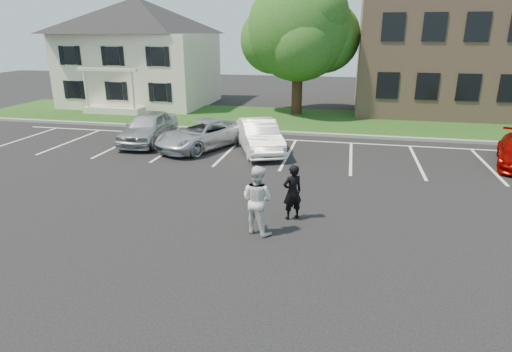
{
  "coord_description": "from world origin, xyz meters",
  "views": [
    {
      "loc": [
        2.55,
        -10.74,
        5.3
      ],
      "look_at": [
        0.0,
        1.0,
        1.25
      ],
      "focal_mm": 30.0,
      "sensor_mm": 36.0,
      "label": 1
    }
  ],
  "objects": [
    {
      "name": "grass_strip",
      "position": [
        0.0,
        16.0,
        0.04
      ],
      "size": [
        44.0,
        8.0,
        0.08
      ],
      "primitive_type": "cube",
      "color": "#0D410E",
      "rests_on": "ground"
    },
    {
      "name": "tree",
      "position": [
        -0.81,
        18.2,
        5.35
      ],
      "size": [
        7.8,
        7.2,
        8.8
      ],
      "color": "black",
      "rests_on": "ground"
    },
    {
      "name": "house",
      "position": [
        -13.0,
        19.97,
        3.83
      ],
      "size": [
        10.3,
        9.22,
        7.6
      ],
      "color": "beige",
      "rests_on": "ground"
    },
    {
      "name": "car_white_sedan",
      "position": [
        -1.39,
        8.13,
        0.74
      ],
      "size": [
        3.2,
        4.77,
        1.49
      ],
      "primitive_type": "imported",
      "rotation": [
        0.0,
        0.0,
        0.4
      ],
      "color": "white",
      "rests_on": "ground"
    },
    {
      "name": "car_silver_minivan",
      "position": [
        -4.2,
        8.22,
        0.67
      ],
      "size": [
        4.14,
        5.34,
        1.35
      ],
      "primitive_type": "imported",
      "rotation": [
        0.0,
        0.0,
        -0.45
      ],
      "color": "#B8BAC0",
      "rests_on": "ground"
    },
    {
      "name": "man_white_shirt",
      "position": [
        0.29,
        -0.15,
        0.97
      ],
      "size": [
        1.16,
        1.06,
        1.93
      ],
      "primitive_type": "imported",
      "rotation": [
        0.0,
        0.0,
        2.71
      ],
      "color": "white",
      "rests_on": "ground"
    },
    {
      "name": "man_black_suit",
      "position": [
        1.11,
        0.96,
        0.84
      ],
      "size": [
        0.73,
        0.68,
        1.68
      ],
      "primitive_type": "imported",
      "rotation": [
        0.0,
        0.0,
        3.76
      ],
      "color": "black",
      "rests_on": "ground"
    },
    {
      "name": "stall_lines",
      "position": [
        1.4,
        8.95,
        0.01
      ],
      "size": [
        34.0,
        5.36,
        0.01
      ],
      "color": "silver",
      "rests_on": "ground"
    },
    {
      "name": "ground_plane",
      "position": [
        0.0,
        0.0,
        0.0
      ],
      "size": [
        90.0,
        90.0,
        0.0
      ],
      "primitive_type": "plane",
      "color": "black",
      "rests_on": "ground"
    },
    {
      "name": "curb",
      "position": [
        0.0,
        12.0,
        0.07
      ],
      "size": [
        40.0,
        0.3,
        0.15
      ],
      "primitive_type": "cube",
      "color": "gray",
      "rests_on": "ground"
    },
    {
      "name": "car_silver_west",
      "position": [
        -7.17,
        8.67,
        0.78
      ],
      "size": [
        2.13,
        4.7,
        1.56
      ],
      "primitive_type": "imported",
      "rotation": [
        0.0,
        0.0,
        0.06
      ],
      "color": "#B7B7BD",
      "rests_on": "ground"
    }
  ]
}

